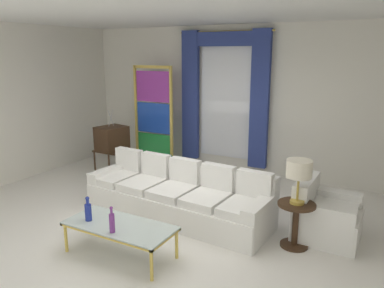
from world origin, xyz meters
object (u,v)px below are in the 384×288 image
Objects in this scene: couch_white_long at (180,196)px; armchair_white at (323,217)px; coffee_table at (120,227)px; bottle_crystal_tall at (88,211)px; stained_glass_divider at (153,120)px; table_lamp_brass at (299,171)px; bottle_blue_decanter at (112,222)px; peacock_figurine at (163,164)px; round_side_table at (296,221)px; vintage_tv at (112,139)px.

armchair_white is at bearing 8.51° from couch_white_long.
coffee_table is 4.36× the size of bottle_crystal_tall.
stained_glass_divider is 3.86× the size of table_lamp_brass.
peacock_figurine is at bearing 112.94° from bottle_blue_decanter.
coffee_table is 0.27m from bottle_blue_decanter.
armchair_white is 4.21m from stained_glass_divider.
stained_glass_divider is 3.70× the size of round_side_table.
coffee_table is 2.70m from armchair_white.
table_lamp_brass is (1.84, 1.26, 0.65)m from coffee_table.
coffee_table is at bearing -62.19° from stained_glass_divider.
vintage_tv is at bearing 163.10° from table_lamp_brass.
vintage_tv reaches higher than coffee_table.
couch_white_long is at bearing 88.58° from coffee_table.
peacock_figurine reaches higher than coffee_table.
stained_glass_divider is at bearing 56.55° from vintage_tv.
table_lamp_brass is (2.25, 1.35, 0.49)m from bottle_crystal_tall.
bottle_blue_decanter is at bearing -67.06° from peacock_figurine.
coffee_table is 3.19m from peacock_figurine.
table_lamp_brass is (1.80, -0.12, 0.72)m from couch_white_long.
stained_glass_divider reaches higher than couch_white_long.
vintage_tv is 1.62× the size of armchair_white.
bottle_crystal_tall is 0.53× the size of round_side_table.
stained_glass_divider is at bearing 157.67° from armchair_white.
table_lamp_brass reaches higher than peacock_figurine.
table_lamp_brass is (0.00, 0.00, 0.67)m from round_side_table.
stained_glass_divider is at bearing 133.02° from couch_white_long.
armchair_white is at bearing -20.08° from peacock_figurine.
bottle_blue_decanter is at bearing -49.63° from vintage_tv.
round_side_table is 0.67m from table_lamp_brass.
stained_glass_divider reaches higher than vintage_tv.
vintage_tv is at bearing 169.52° from armchair_white.
bottle_crystal_tall is at bearing -106.83° from couch_white_long.
peacock_figurine is 3.52m from round_side_table.
vintage_tv is 4.27m from table_lamp_brass.
round_side_table is at bearing 180.00° from table_lamp_brass.
bottle_blue_decanter is 1.02× the size of bottle_crystal_tall.
vintage_tv is at bearing -156.09° from peacock_figurine.
couch_white_long is 4.95× the size of peacock_figurine.
coffee_table is 3.76m from stained_glass_divider.
vintage_tv is at bearing 131.81° from coffee_table.
bottle_blue_decanter is at bearing -73.53° from coffee_table.
bottle_crystal_tall is 2.67m from table_lamp_brass.
coffee_table is at bearing -145.60° from round_side_table.
table_lamp_brass is (1.78, 1.46, 0.49)m from bottle_blue_decanter.
peacock_figurine is at bearing 23.91° from vintage_tv.
vintage_tv is 2.24× the size of peacock_figurine.
round_side_table is at bearing 39.32° from bottle_blue_decanter.
stained_glass_divider reaches higher than bottle_crystal_tall.
table_lamp_brass is at bearing 34.40° from coffee_table.
bottle_blue_decanter reaches higher than peacock_figurine.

